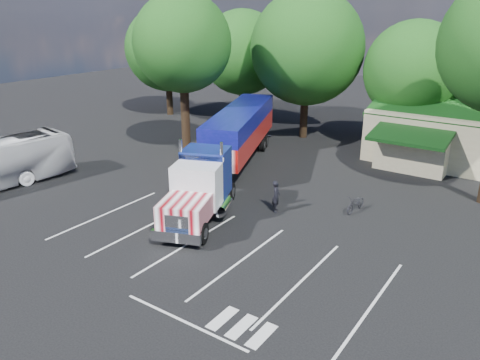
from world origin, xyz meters
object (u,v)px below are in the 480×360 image
Objects in this scene: silver_sedan at (467,163)px; woman at (276,196)px; bicycle at (356,203)px; semi_truck at (232,141)px.

woman is at bearing 148.74° from silver_sedan.
bicycle is at bearing 158.67° from silver_sedan.
silver_sedan is at bearing -53.49° from woman.
woman is 0.99× the size of bicycle.
bicycle is 0.46× the size of silver_sedan.
semi_truck is 10.63× the size of bicycle.
semi_truck is 7.25m from woman.
woman is 0.46× the size of silver_sedan.
woman is (5.94, -3.86, -1.55)m from semi_truck.
semi_truck is 4.91× the size of silver_sedan.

